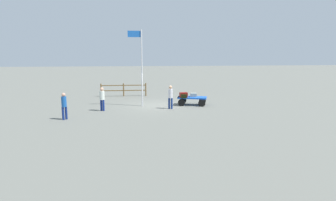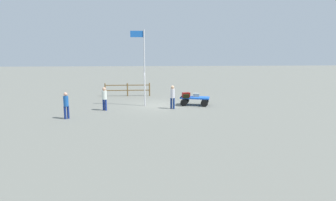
% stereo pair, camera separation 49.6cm
% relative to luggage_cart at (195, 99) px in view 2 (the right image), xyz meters
% --- Properties ---
extents(ground_plane, '(120.00, 120.00, 0.00)m').
position_rel_luggage_cart_xyz_m(ground_plane, '(2.67, -0.13, -0.47)').
color(ground_plane, slate).
extents(luggage_cart, '(2.38, 1.67, 0.63)m').
position_rel_luggage_cart_xyz_m(luggage_cart, '(0.00, 0.00, 0.00)').
color(luggage_cart, blue).
rests_on(luggage_cart, ground).
extents(suitcase_dark, '(0.63, 0.45, 0.37)m').
position_rel_luggage_cart_xyz_m(suitcase_dark, '(0.67, 0.09, 0.35)').
color(suitcase_dark, maroon).
rests_on(suitcase_dark, luggage_cart).
extents(suitcase_maroon, '(0.53, 0.44, 0.28)m').
position_rel_luggage_cart_xyz_m(suitcase_maroon, '(-0.13, -0.08, 0.31)').
color(suitcase_maroon, gray).
rests_on(suitcase_maroon, luggage_cart).
extents(suitcase_olive, '(0.48, 0.34, 0.28)m').
position_rel_luggage_cart_xyz_m(suitcase_olive, '(0.71, 0.42, 0.31)').
color(suitcase_olive, black).
rests_on(suitcase_olive, luggage_cart).
extents(worker_lead, '(0.42, 0.42, 1.69)m').
position_rel_luggage_cart_xyz_m(worker_lead, '(1.81, 1.28, 0.51)').
color(worker_lead, navy).
rests_on(worker_lead, ground).
extents(worker_trailing, '(0.48, 0.48, 1.64)m').
position_rel_luggage_cart_xyz_m(worker_trailing, '(6.61, 1.48, 0.50)').
color(worker_trailing, navy).
rests_on(worker_trailing, ground).
extents(worker_supervisor, '(0.42, 0.42, 1.64)m').
position_rel_luggage_cart_xyz_m(worker_supervisor, '(8.57, 3.88, 0.47)').
color(worker_supervisor, navy).
rests_on(worker_supervisor, ground).
extents(flagpole, '(1.04, 0.10, 5.68)m').
position_rel_luggage_cart_xyz_m(flagpole, '(3.91, -0.02, 2.84)').
color(flagpole, silver).
rests_on(flagpole, ground).
extents(wooden_fence, '(4.20, 0.13, 1.19)m').
position_rel_luggage_cart_xyz_m(wooden_fence, '(5.46, -4.95, 0.22)').
color(wooden_fence, brown).
rests_on(wooden_fence, ground).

